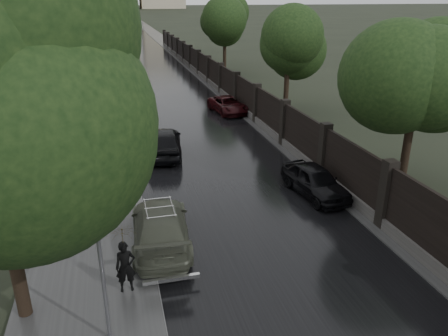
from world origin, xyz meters
TOP-DOWN VIEW (x-y plane):
  - road at (0.00, 190.00)m, footprint 8.00×420.00m
  - sidewalk_left at (-6.00, 190.00)m, footprint 4.00×420.00m
  - verge_right at (5.50, 190.00)m, footprint 3.00×420.00m
  - fence_right at (4.60, 32.01)m, footprint 0.45×75.72m
  - tree_left_far at (-8.00, 30.00)m, footprint 4.25×4.25m
  - tree_right_a at (7.50, 8.00)m, footprint 4.08×4.08m
  - tree_right_b at (7.50, 22.00)m, footprint 4.08×4.08m
  - tree_right_c at (7.50, 40.00)m, footprint 4.08×4.08m
  - lamp_post at (-5.40, 1.50)m, footprint 0.25×0.12m
  - traffic_light at (-4.30, 24.99)m, footprint 0.16×0.32m
  - volga_sedan at (-3.60, 5.89)m, footprint 2.30×4.94m
  - hatchback_left at (-2.35, 15.02)m, footprint 2.43×4.84m
  - car_right_near at (3.37, 8.29)m, footprint 2.05×4.07m
  - car_right_far at (3.40, 23.15)m, footprint 2.54×4.49m
  - pedestrian_umbrella at (-4.88, 3.35)m, footprint 0.95×0.97m

SIDE VIEW (x-z plane):
  - road at x=0.00m, z-range 0.00..0.02m
  - verge_right at x=5.50m, z-range 0.00..0.08m
  - sidewalk_left at x=-6.00m, z-range 0.00..0.16m
  - car_right_far at x=3.40m, z-range 0.00..1.18m
  - car_right_near at x=3.37m, z-range 0.00..1.33m
  - volga_sedan at x=-3.60m, z-range 0.00..1.40m
  - hatchback_left at x=-2.35m, z-range 0.00..1.58m
  - fence_right at x=4.60m, z-range -0.34..2.36m
  - pedestrian_umbrella at x=-4.88m, z-range 0.57..3.02m
  - traffic_light at x=-4.30m, z-range 0.40..4.40m
  - lamp_post at x=-5.40m, z-range 0.12..5.23m
  - tree_right_a at x=7.50m, z-range 1.44..8.46m
  - tree_right_b at x=7.50m, z-range 1.44..8.46m
  - tree_right_c at x=7.50m, z-range 1.44..8.46m
  - tree_left_far at x=-8.00m, z-range 1.55..8.94m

